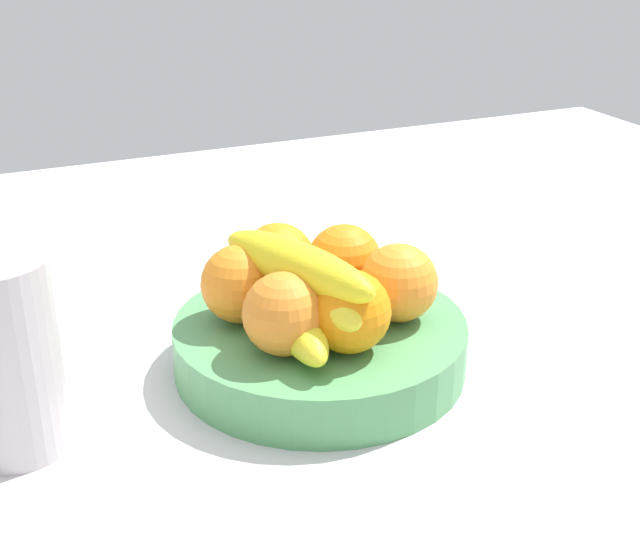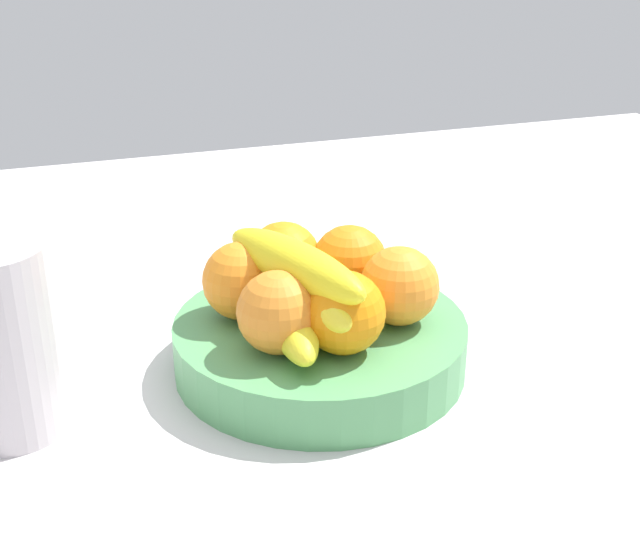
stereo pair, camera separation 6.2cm
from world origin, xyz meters
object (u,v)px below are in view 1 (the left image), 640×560
(orange_center, at_px, (240,284))
(orange_back_left, at_px, (285,314))
(orange_back_right, at_px, (349,312))
(banana_bunch, at_px, (298,289))
(orange_top_stack, at_px, (399,283))
(orange_front_left, at_px, (344,261))
(fruit_bowl, at_px, (320,344))
(orange_front_right, at_px, (278,260))
(thermos_tumbler, at_px, (5,356))

(orange_center, height_order, orange_back_left, same)
(orange_back_right, distance_m, banana_bunch, 0.05)
(orange_back_left, xyz_separation_m, orange_top_stack, (0.11, 0.02, 0.00))
(orange_back_right, bearing_deg, banana_bunch, 122.37)
(orange_back_left, height_order, orange_back_right, same)
(orange_back_right, relative_size, orange_top_stack, 1.00)
(orange_front_left, bearing_deg, banana_bunch, -142.33)
(fruit_bowl, relative_size, orange_front_right, 3.74)
(orange_center, bearing_deg, orange_front_left, 4.55)
(orange_center, distance_m, orange_back_right, 0.11)
(orange_back_right, bearing_deg, orange_center, 126.36)
(orange_back_right, bearing_deg, thermos_tumbler, 171.18)
(orange_back_left, bearing_deg, thermos_tumbler, 173.66)
(orange_front_right, height_order, thermos_tumbler, thermos_tumbler)
(orange_top_stack, bearing_deg, orange_front_right, 131.32)
(orange_front_left, bearing_deg, thermos_tumbler, -169.93)
(thermos_tumbler, bearing_deg, fruit_bowl, 3.15)
(orange_front_left, xyz_separation_m, orange_back_left, (-0.09, -0.08, 0.00))
(orange_back_left, bearing_deg, orange_back_right, -19.00)
(orange_back_left, bearing_deg, orange_center, 101.41)
(thermos_tumbler, bearing_deg, orange_back_left, -6.34)
(orange_front_right, bearing_deg, orange_top_stack, -48.68)
(fruit_bowl, xyz_separation_m, thermos_tumbler, (-0.26, -0.01, 0.06))
(orange_center, relative_size, orange_back_right, 1.00)
(thermos_tumbler, bearing_deg, banana_bunch, 0.48)
(orange_center, bearing_deg, orange_top_stack, -22.75)
(orange_front_left, height_order, orange_front_right, same)
(orange_center, relative_size, orange_top_stack, 1.00)
(orange_center, height_order, orange_back_right, same)
(orange_top_stack, bearing_deg, fruit_bowl, 161.26)
(orange_front_right, relative_size, orange_back_left, 1.00)
(fruit_bowl, distance_m, orange_front_right, 0.09)
(orange_front_left, bearing_deg, orange_front_right, 153.36)
(fruit_bowl, relative_size, orange_top_stack, 3.74)
(banana_bunch, bearing_deg, orange_back_right, -57.63)
(orange_front_right, distance_m, thermos_tumbler, 0.26)
(orange_top_stack, bearing_deg, thermos_tumbler, 178.65)
(thermos_tumbler, bearing_deg, orange_back_right, -8.82)
(orange_front_left, height_order, banana_bunch, banana_bunch)
(orange_front_right, distance_m, banana_bunch, 0.08)
(fruit_bowl, xyz_separation_m, orange_back_left, (-0.05, -0.04, 0.06))
(banana_bunch, bearing_deg, thermos_tumbler, -179.52)
(fruit_bowl, relative_size, thermos_tumbler, 1.66)
(banana_bunch, bearing_deg, orange_front_right, 81.21)
(fruit_bowl, distance_m, orange_center, 0.09)
(fruit_bowl, height_order, orange_front_left, orange_front_left)
(orange_front_right, height_order, orange_center, same)
(orange_front_left, relative_size, banana_bunch, 0.39)
(orange_front_left, relative_size, orange_back_left, 1.00)
(orange_front_right, height_order, orange_back_right, same)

